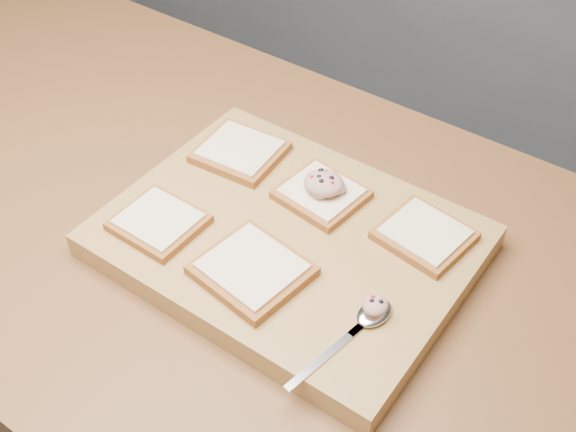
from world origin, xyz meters
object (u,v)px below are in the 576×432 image
object	(u,v)px
cutting_board	(288,241)
spoon	(367,319)
tuna_salad_dollop	(324,183)
bread_far_center	(321,194)

from	to	relation	value
cutting_board	spoon	xyz separation A→B (m)	(0.17, -0.07, 0.02)
cutting_board	tuna_salad_dollop	distance (m)	0.10
cutting_board	bread_far_center	size ratio (longest dim) A/B	3.95
cutting_board	bread_far_center	xyz separation A→B (m)	(-0.00, 0.08, 0.03)
tuna_salad_dollop	cutting_board	bearing A→B (deg)	-91.40
bread_far_center	tuna_salad_dollop	distance (m)	0.02
tuna_salad_dollop	spoon	bearing A→B (deg)	-42.89
cutting_board	tuna_salad_dollop	size ratio (longest dim) A/B	8.41
cutting_board	tuna_salad_dollop	xyz separation A→B (m)	(0.00, 0.08, 0.05)
cutting_board	spoon	size ratio (longest dim) A/B	2.72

